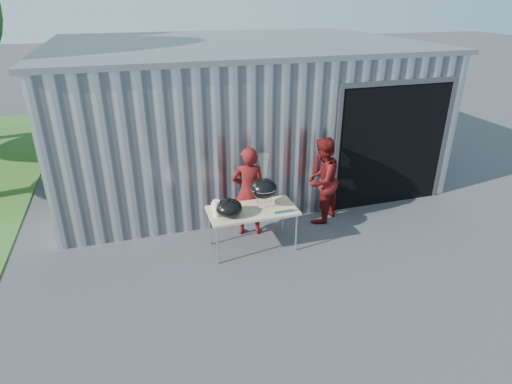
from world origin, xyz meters
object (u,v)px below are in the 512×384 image
object	(u,v)px
folding_table	(252,212)
person_bystander	(321,181)
person_cook	(249,192)
kettle_grill	(264,184)

from	to	relation	value
folding_table	person_bystander	xyz separation A→B (m)	(1.55, 0.60, 0.13)
folding_table	person_bystander	distance (m)	1.67
person_cook	kettle_grill	bearing A→B (deg)	117.17
folding_table	person_cook	bearing A→B (deg)	80.80
folding_table	person_bystander	bearing A→B (deg)	21.01
folding_table	kettle_grill	xyz separation A→B (m)	(0.21, 0.05, 0.46)
folding_table	person_bystander	world-z (taller)	person_bystander
kettle_grill	folding_table	bearing A→B (deg)	-165.75
kettle_grill	person_cook	xyz separation A→B (m)	(-0.13, 0.47, -0.32)
folding_table	kettle_grill	size ratio (longest dim) A/B	1.59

